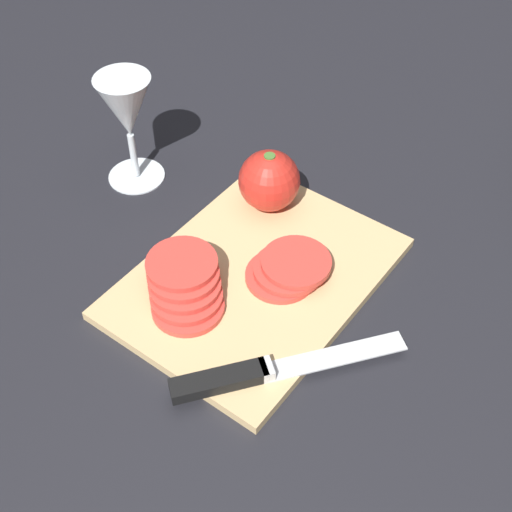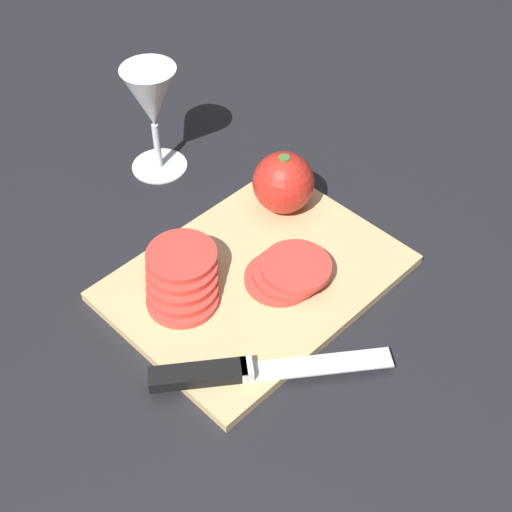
% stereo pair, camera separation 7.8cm
% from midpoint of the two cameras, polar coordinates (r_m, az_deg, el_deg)
% --- Properties ---
extents(ground_plane, '(3.00, 3.00, 0.00)m').
position_cam_midpoint_polar(ground_plane, '(0.86, 4.64, 1.00)').
color(ground_plane, black).
extents(cutting_board, '(0.31, 0.23, 0.01)m').
position_cam_midpoint_polar(cutting_board, '(0.81, 2.77, -1.89)').
color(cutting_board, tan).
rests_on(cutting_board, ground_plane).
extents(wine_glass, '(0.07, 0.07, 0.15)m').
position_cam_midpoint_polar(wine_glass, '(0.91, -5.85, 11.99)').
color(wine_glass, silver).
rests_on(wine_glass, ground_plane).
extents(whole_tomato, '(0.08, 0.08, 0.08)m').
position_cam_midpoint_polar(whole_tomato, '(0.86, 4.81, 5.76)').
color(whole_tomato, red).
rests_on(whole_tomato, cutting_board).
extents(knife, '(0.21, 0.17, 0.01)m').
position_cam_midpoint_polar(knife, '(0.72, 0.53, -9.50)').
color(knife, silver).
rests_on(knife, cutting_board).
extents(tomato_slice_stack_near, '(0.10, 0.09, 0.02)m').
position_cam_midpoint_polar(tomato_slice_stack_near, '(0.80, 5.38, -1.47)').
color(tomato_slice_stack_near, '#D63D33').
rests_on(tomato_slice_stack_near, cutting_board).
extents(tomato_slice_stack_far, '(0.11, 0.11, 0.04)m').
position_cam_midpoint_polar(tomato_slice_stack_far, '(0.78, -3.09, -1.86)').
color(tomato_slice_stack_far, '#D63D33').
rests_on(tomato_slice_stack_far, cutting_board).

